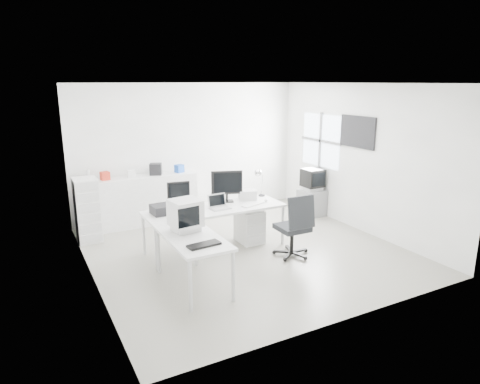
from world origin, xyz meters
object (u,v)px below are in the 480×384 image
lcd_monitor_large (227,186)px  laser_printer (247,195)px  office_chair (292,225)px  tv_cabinet (312,203)px  drawer_pedestal (249,226)px  inkjet_printer (165,209)px  crt_monitor (185,216)px  lcd_monitor_small (179,195)px  main_desk (215,229)px  side_desk (193,261)px  laptop (220,203)px  filing_cabinet (87,210)px  crt_tv (313,180)px  sideboard (148,200)px

lcd_monitor_large → laser_printer: bearing=14.7°
office_chair → tv_cabinet: size_ratio=1.90×
drawer_pedestal → lcd_monitor_large: bearing=150.3°
inkjet_printer → crt_monitor: (0.00, -0.95, 0.15)m
inkjet_printer → tv_cabinet: size_ratio=0.73×
lcd_monitor_small → main_desk: bearing=-15.3°
drawer_pedestal → office_chair: (0.31, -0.89, 0.24)m
drawer_pedestal → side_desk: bearing=-143.4°
drawer_pedestal → tv_cabinet: 2.07m
tv_cabinet → drawer_pedestal: bearing=-159.6°
drawer_pedestal → lcd_monitor_large: (-0.35, 0.20, 0.74)m
laser_printer → tv_cabinet: bearing=36.0°
inkjet_printer → crt_monitor: 0.96m
main_desk → laptop: (0.05, -0.10, 0.48)m
tv_cabinet → filing_cabinet: size_ratio=0.49×
laptop → crt_monitor: 1.18m
lcd_monitor_small → crt_monitor: (-0.30, -1.10, -0.01)m
main_desk → tv_cabinet: main_desk is taller
laser_printer → crt_monitor: crt_monitor is taller
office_chair → crt_tv: size_ratio=2.17×
laptop → tv_cabinet: (2.59, 0.87, -0.57)m
side_desk → laser_printer: laser_printer is taller
drawer_pedestal → filing_cabinet: (-2.56, 1.42, 0.28)m
crt_monitor → filing_cabinet: crt_monitor is taller
inkjet_printer → lcd_monitor_small: size_ratio=0.88×
lcd_monitor_large → main_desk: bearing=-125.5°
laptop → drawer_pedestal: bearing=9.4°
drawer_pedestal → lcd_monitor_large: size_ratio=1.05×
side_desk → sideboard: (0.23, 3.03, 0.12)m
crt_monitor → tv_cabinet: (3.49, 1.62, -0.69)m
crt_monitor → crt_tv: (3.49, 1.62, -0.18)m
lcd_monitor_small → crt_monitor: bearing=-96.2°
laptop → crt_monitor: size_ratio=0.70×
inkjet_printer → filing_cabinet: (-1.01, 1.37, -0.24)m
drawer_pedestal → sideboard: (-1.32, 1.88, 0.20)m
inkjet_printer → laser_printer: 1.60m
office_chair → filing_cabinet: (-2.87, 2.31, 0.04)m
side_desk → sideboard: size_ratio=0.70×
drawer_pedestal → crt_monitor: 1.92m
side_desk → crt_tv: (3.49, 1.87, 0.42)m
drawer_pedestal → crt_monitor: (-1.55, -0.90, 0.68)m
office_chair → sideboard: bearing=121.8°
inkjet_printer → tv_cabinet: inkjet_printer is taller
laptop → laser_printer: (0.70, 0.32, -0.01)m
crt_tv → sideboard: 3.48m
inkjet_printer → laser_printer: (1.60, 0.12, 0.01)m
tv_cabinet → sideboard: sideboard is taller
sideboard → filing_cabinet: (-1.24, -0.47, 0.08)m
laptop → filing_cabinet: bearing=136.9°
filing_cabinet → lcd_monitor_large: bearing=-28.9°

